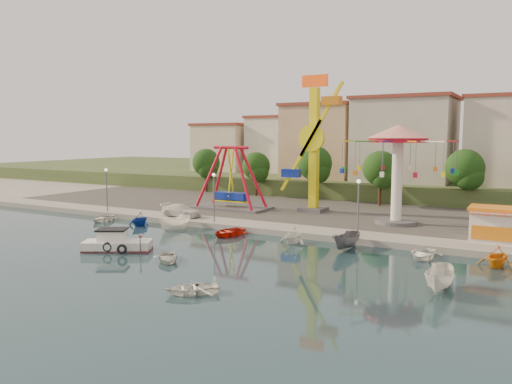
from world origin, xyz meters
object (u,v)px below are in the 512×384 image
Objects in this scene: pirate_ship_ride at (231,179)px; van at (181,210)px; rowboat_a at (168,257)px; cabin_motorboat at (116,244)px; skiff at (440,279)px; wave_swinger at (398,152)px; kamikaze_tower at (315,147)px.

pirate_ship_ride is 2.03× the size of van.
rowboat_a is at bearing -143.85° from van.
cabin_motorboat is 1.41× the size of skiff.
wave_swinger is at bearing 21.51° from rowboat_a.
wave_swinger is 2.36× the size of van.
skiff is (19.89, 2.45, 0.49)m from rowboat_a.
pirate_ship_ride is 1.66× the size of cabin_motorboat.
kamikaze_tower is (10.38, 2.69, 4.14)m from pirate_ship_ride.
pirate_ship_ride is 2.34× the size of skiff.
rowboat_a is (-1.29, -26.20, -8.20)m from kamikaze_tower.
pirate_ship_ride is at bearing 66.82° from cabin_motorboat.
cabin_motorboat is at bearing -177.00° from skiff.
wave_swinger is at bearing 19.95° from cabin_motorboat.
van is (-10.63, 15.27, 0.98)m from rowboat_a.
pirate_ship_ride is 0.86× the size of wave_swinger.
kamikaze_tower is 3.36× the size of van.
cabin_motorboat is 1.22× the size of van.
van reaches higher than skiff.
pirate_ship_ride is 35.99m from skiff.
cabin_motorboat is (-18.44, -21.86, -7.66)m from wave_swinger.
kamikaze_tower is 1.42× the size of wave_swinger.
cabin_motorboat is at bearing -106.94° from kamikaze_tower.
cabin_motorboat is at bearing -162.36° from van.
kamikaze_tower is 5.06× the size of rowboat_a.
pirate_ship_ride reaches higher than skiff.
rowboat_a is (9.08, -23.51, -4.06)m from pirate_ship_ride.
kamikaze_tower reaches higher than wave_swinger.
kamikaze_tower is at bearing 127.64° from skiff.
wave_swinger is at bearing -70.45° from van.
rowboat_a is at bearing -68.88° from pirate_ship_ride.
wave_swinger is at bearing -17.85° from kamikaze_tower.
cabin_motorboat is at bearing -83.28° from pirate_ship_ride.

